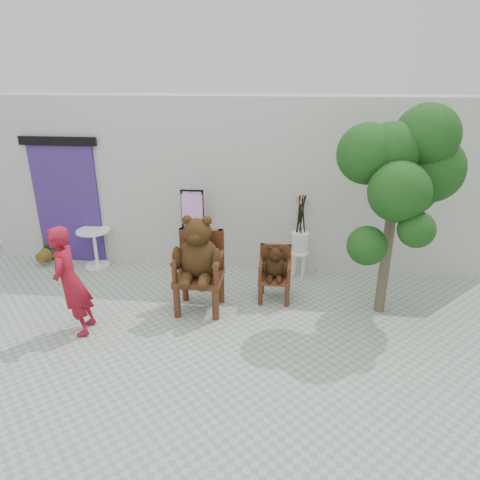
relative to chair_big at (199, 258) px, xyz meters
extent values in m
plane|color=#9AA291|center=(0.25, -1.04, -0.84)|extent=(60.00, 60.00, 0.00)
cube|color=beige|center=(0.25, 2.06, 0.66)|extent=(9.00, 1.00, 3.00)
cube|color=#3D246D|center=(-2.75, 1.54, 0.26)|extent=(1.20, 0.08, 2.20)
cube|color=black|center=(-2.75, 1.50, 1.41)|extent=(1.40, 0.06, 0.15)
cylinder|color=#3E1C0D|center=(-0.28, -0.27, -0.60)|extent=(0.10, 0.10, 0.48)
cylinder|color=#3E1C0D|center=(-0.28, 0.24, -0.60)|extent=(0.10, 0.10, 0.48)
cylinder|color=#3E1C0D|center=(0.28, -0.27, -0.60)|extent=(0.10, 0.10, 0.48)
cylinder|color=#3E1C0D|center=(0.28, 0.24, -0.60)|extent=(0.10, 0.10, 0.48)
cube|color=#3E1C0D|center=(0.00, -0.01, -0.31)|extent=(0.68, 0.62, 0.09)
cube|color=#3E1C0D|center=(0.00, 0.25, 0.04)|extent=(0.65, 0.09, 0.62)
cylinder|color=#3E1C0D|center=(-0.30, 0.25, 0.04)|extent=(0.09, 0.09, 0.62)
cylinder|color=#3E1C0D|center=(-0.30, -0.27, -0.13)|extent=(0.08, 0.08, 0.28)
cylinder|color=#3E1C0D|center=(-0.30, -0.01, 0.01)|extent=(0.09, 0.59, 0.09)
cylinder|color=#3E1C0D|center=(0.30, 0.25, 0.04)|extent=(0.09, 0.09, 0.62)
cylinder|color=#3E1C0D|center=(0.30, -0.27, -0.13)|extent=(0.08, 0.08, 0.28)
cylinder|color=#3E1C0D|center=(0.30, -0.01, 0.01)|extent=(0.09, 0.59, 0.09)
ellipsoid|color=black|center=(0.00, 0.02, -0.01)|extent=(0.60, 0.51, 0.64)
sphere|color=black|center=(0.00, -0.01, 0.41)|extent=(0.40, 0.40, 0.40)
ellipsoid|color=black|center=(0.00, -0.17, 0.38)|extent=(0.18, 0.15, 0.15)
sphere|color=black|center=(-0.14, 0.00, 0.58)|extent=(0.14, 0.14, 0.14)
sphere|color=black|center=(0.14, 0.00, 0.58)|extent=(0.14, 0.14, 0.14)
ellipsoid|color=black|center=(-0.29, -0.11, 0.03)|extent=(0.14, 0.20, 0.36)
ellipsoid|color=black|center=(-0.13, -0.25, -0.22)|extent=(0.18, 0.35, 0.18)
sphere|color=black|center=(-0.13, -0.40, -0.24)|extent=(0.17, 0.17, 0.17)
ellipsoid|color=black|center=(0.29, -0.11, 0.03)|extent=(0.14, 0.20, 0.36)
ellipsoid|color=black|center=(0.13, -0.25, -0.22)|extent=(0.18, 0.35, 0.18)
sphere|color=black|center=(0.13, -0.40, -0.24)|extent=(0.17, 0.17, 0.17)
cylinder|color=#3E1C0D|center=(0.90, 0.22, -0.66)|extent=(0.07, 0.07, 0.34)
cylinder|color=#3E1C0D|center=(0.90, 0.59, -0.66)|extent=(0.07, 0.07, 0.34)
cylinder|color=#3E1C0D|center=(1.30, 0.22, -0.66)|extent=(0.07, 0.07, 0.34)
cylinder|color=#3E1C0D|center=(1.30, 0.59, -0.66)|extent=(0.07, 0.07, 0.34)
cube|color=#3E1C0D|center=(1.10, 0.41, -0.46)|extent=(0.49, 0.45, 0.07)
cube|color=#3E1C0D|center=(1.10, 0.60, -0.20)|extent=(0.47, 0.07, 0.45)
cylinder|color=#3E1C0D|center=(0.89, 0.60, -0.20)|extent=(0.07, 0.07, 0.45)
cylinder|color=#3E1C0D|center=(0.89, 0.22, -0.32)|extent=(0.06, 0.06, 0.20)
cylinder|color=#3E1C0D|center=(0.89, 0.41, -0.22)|extent=(0.07, 0.43, 0.07)
cylinder|color=#3E1C0D|center=(1.31, 0.60, -0.20)|extent=(0.07, 0.07, 0.45)
cylinder|color=#3E1C0D|center=(1.31, 0.22, -0.32)|extent=(0.06, 0.06, 0.20)
cylinder|color=#3E1C0D|center=(1.31, 0.41, -0.22)|extent=(0.07, 0.43, 0.07)
ellipsoid|color=black|center=(1.10, 0.41, -0.29)|extent=(0.33, 0.28, 0.35)
sphere|color=black|center=(1.10, 0.40, -0.06)|extent=(0.22, 0.22, 0.22)
ellipsoid|color=black|center=(1.10, 0.31, -0.08)|extent=(0.10, 0.08, 0.08)
sphere|color=black|center=(1.02, 0.40, 0.03)|extent=(0.08, 0.08, 0.08)
sphere|color=black|center=(1.18, 0.40, 0.03)|extent=(0.08, 0.08, 0.08)
ellipsoid|color=black|center=(0.94, 0.34, -0.26)|extent=(0.08, 0.11, 0.20)
ellipsoid|color=black|center=(1.03, 0.27, -0.40)|extent=(0.10, 0.19, 0.10)
sphere|color=black|center=(1.03, 0.19, -0.41)|extent=(0.09, 0.09, 0.09)
ellipsoid|color=black|center=(1.26, 0.34, -0.26)|extent=(0.08, 0.11, 0.20)
ellipsoid|color=black|center=(1.17, 0.27, -0.40)|extent=(0.10, 0.19, 0.10)
sphere|color=black|center=(1.17, 0.19, -0.41)|extent=(0.09, 0.09, 0.09)
imported|color=maroon|center=(-1.57, -0.80, -0.08)|extent=(0.45, 0.61, 1.52)
cylinder|color=white|center=(-2.21, 1.31, -0.15)|extent=(0.60, 0.60, 0.03)
cylinder|color=white|center=(-2.21, 1.31, -0.49)|extent=(0.06, 0.06, 0.68)
cylinder|color=white|center=(-2.21, 1.31, -0.82)|extent=(0.44, 0.44, 0.03)
cube|color=black|center=(-0.54, 1.27, -0.09)|extent=(0.03, 0.03, 1.50)
cube|color=black|center=(-0.18, 1.28, -0.09)|extent=(0.03, 0.03, 1.50)
cube|color=black|center=(-0.36, 1.28, 0.66)|extent=(0.40, 0.04, 0.03)
cube|color=black|center=(-0.36, 1.28, -0.81)|extent=(0.46, 0.36, 0.06)
cube|color=#E9A0E7|center=(-0.36, 1.27, 0.34)|extent=(0.36, 0.05, 0.52)
cylinder|color=black|center=(-0.36, 1.28, 0.63)|extent=(0.01, 0.01, 0.08)
cylinder|color=white|center=(1.49, 1.31, -0.40)|extent=(0.32, 0.32, 0.03)
cylinder|color=white|center=(1.58, 1.40, -0.62)|extent=(0.03, 0.03, 0.44)
cylinder|color=white|center=(1.41, 1.40, -0.62)|extent=(0.03, 0.03, 0.44)
cylinder|color=white|center=(1.41, 1.23, -0.62)|extent=(0.03, 0.03, 0.44)
cylinder|color=white|center=(1.58, 1.23, -0.62)|extent=(0.03, 0.03, 0.44)
cylinder|color=black|center=(1.46, 1.35, 0.22)|extent=(0.13, 0.14, 0.79)
cylinder|color=olive|center=(1.41, 1.39, 0.54)|extent=(0.05, 0.05, 0.08)
cylinder|color=black|center=(1.48, 1.27, 0.22)|extent=(0.09, 0.04, 0.80)
cylinder|color=olive|center=(1.47, 1.24, 0.54)|extent=(0.04, 0.04, 0.07)
cylinder|color=black|center=(1.47, 1.36, 0.22)|extent=(0.18, 0.08, 0.79)
cylinder|color=olive|center=(1.45, 1.42, 0.54)|extent=(0.05, 0.04, 0.08)
cylinder|color=black|center=(1.44, 1.33, 0.22)|extent=(0.05, 0.10, 0.80)
cylinder|color=olive|center=(1.42, 1.34, 0.54)|extent=(0.04, 0.04, 0.07)
cylinder|color=black|center=(1.50, 1.36, 0.22)|extent=(0.10, 0.04, 0.80)
cylinder|color=olive|center=(1.51, 1.39, 0.54)|extent=(0.04, 0.04, 0.07)
cylinder|color=black|center=(1.53, 1.29, 0.22)|extent=(0.12, 0.16, 0.79)
cylinder|color=olive|center=(1.58, 1.25, 0.54)|extent=(0.04, 0.05, 0.08)
cylinder|color=#423827|center=(2.69, 0.26, 0.48)|extent=(0.15, 0.15, 2.63)
sphere|color=black|center=(2.64, -0.15, 1.11)|extent=(0.79, 0.79, 0.79)
sphere|color=black|center=(2.99, 0.64, 0.97)|extent=(0.78, 0.78, 0.78)
sphere|color=black|center=(2.28, 0.27, 1.51)|extent=(0.82, 0.82, 0.82)
sphere|color=black|center=(3.02, 0.34, 1.74)|extent=(0.84, 0.84, 0.84)
sphere|color=black|center=(2.59, 0.24, 1.57)|extent=(0.73, 0.73, 0.73)
sphere|color=black|center=(2.65, 0.09, 1.01)|extent=(0.67, 0.67, 0.67)
sphere|color=black|center=(3.17, 0.45, 1.28)|extent=(0.91, 0.91, 0.91)
sphere|color=black|center=(2.31, -0.21, 0.39)|extent=(0.53, 0.53, 0.53)
sphere|color=black|center=(2.88, -0.30, 0.67)|extent=(0.47, 0.47, 0.47)
imported|color=black|center=(-3.15, 1.31, -0.61)|extent=(0.46, 0.42, 0.46)
camera|label=1|loc=(1.25, -5.58, 2.49)|focal=32.00mm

